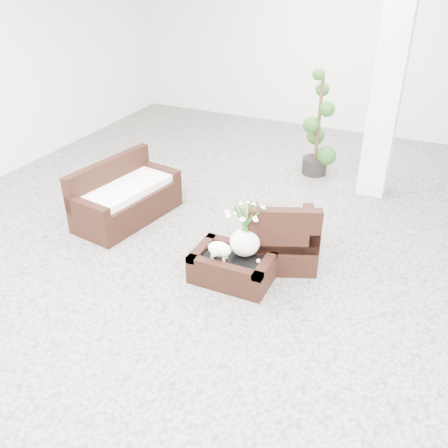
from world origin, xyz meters
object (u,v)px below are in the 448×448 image
at_px(armchair, 282,229).
at_px(topiary, 319,124).
at_px(coffee_table, 233,268).
at_px(loveseat, 126,192).

height_order(armchair, topiary, topiary).
distance_m(coffee_table, armchair, 0.77).
bearing_deg(coffee_table, loveseat, 159.80).
bearing_deg(loveseat, topiary, -27.44).
height_order(coffee_table, loveseat, loveseat).
relative_size(loveseat, topiary, 0.89).
xyz_separation_m(coffee_table, topiary, (0.03, 3.33, 0.70)).
bearing_deg(armchair, coffee_table, 37.43).
xyz_separation_m(loveseat, topiary, (1.95, 2.62, 0.45)).
distance_m(coffee_table, topiary, 3.40).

